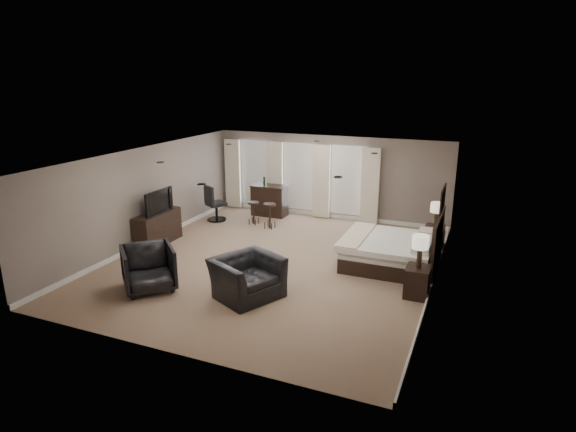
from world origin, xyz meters
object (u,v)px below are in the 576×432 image
at_px(dresser, 158,228).
at_px(armchair_near, 247,271).
at_px(bar_counter, 270,200).
at_px(bar_stool_left, 254,213).
at_px(nightstand_near, 417,282).
at_px(nightstand_far, 434,238).
at_px(desk_chair, 216,203).
at_px(tv, 156,210).
at_px(bed, 389,238).
at_px(lamp_near, 420,252).
at_px(armchair_far, 148,266).
at_px(bar_stool_right, 270,216).
at_px(lamp_far, 436,215).

xyz_separation_m(dresser, armchair_near, (3.70, -1.94, 0.13)).
bearing_deg(bar_counter, bar_stool_left, -92.37).
bearing_deg(dresser, nightstand_near, -4.75).
distance_m(nightstand_far, desk_chair, 6.58).
xyz_separation_m(tv, desk_chair, (0.34, 2.46, -0.37)).
relative_size(bed, desk_chair, 1.88).
height_order(lamp_near, armchair_far, lamp_near).
bearing_deg(bar_counter, lamp_near, -38.48).
xyz_separation_m(bed, nightstand_far, (0.89, 1.45, -0.36)).
relative_size(dresser, tv, 1.37).
relative_size(bar_counter, desk_chair, 1.01).
distance_m(nightstand_far, lamp_near, 2.97).
bearing_deg(dresser, armchair_near, -27.64).
xyz_separation_m(armchair_near, bar_stool_left, (-2.11, 4.50, -0.21)).
bearing_deg(bed, armchair_near, -129.69).
height_order(lamp_near, desk_chair, lamp_near).
xyz_separation_m(nightstand_far, bar_stool_right, (-4.71, 0.05, 0.05)).
height_order(tv, bar_counter, tv).
relative_size(bed, dresser, 1.43).
height_order(bar_stool_left, bar_stool_right, bar_stool_right).
distance_m(nightstand_far, armchair_far, 7.13).
distance_m(dresser, desk_chair, 2.49).
xyz_separation_m(bar_stool_left, desk_chair, (-1.24, -0.10, 0.22)).
relative_size(bed, armchair_near, 1.66).
bearing_deg(bar_stool_right, armchair_near, -71.02).
height_order(armchair_far, bar_stool_left, armchair_far).
bearing_deg(bar_stool_left, armchair_near, -64.87).
bearing_deg(bar_stool_left, bar_stool_right, -16.34).
relative_size(dresser, bar_stool_right, 1.98).
relative_size(tv, bar_stool_right, 1.44).
xyz_separation_m(armchair_far, bar_counter, (0.01, 6.07, -0.03)).
relative_size(bed, armchair_far, 2.03).
height_order(nightstand_far, desk_chair, desk_chair).
xyz_separation_m(armchair_far, desk_chair, (-1.28, 4.90, 0.04)).
distance_m(lamp_near, bar_stool_right, 5.59).
bearing_deg(lamp_far, tv, -161.43).
bearing_deg(armchair_near, nightstand_far, -11.33).
bearing_deg(lamp_near, bar_stool_right, 147.90).
distance_m(nightstand_near, bar_stool_right, 5.56).
xyz_separation_m(bed, bar_stool_left, (-4.44, 1.69, -0.33)).
bearing_deg(nightstand_far, bed, -121.54).
height_order(lamp_far, dresser, lamp_far).
distance_m(bed, bar_stool_left, 4.76).
bearing_deg(dresser, bar_counter, 65.79).
bearing_deg(nightstand_far, armchair_near, -127.10).
xyz_separation_m(dresser, desk_chair, (0.34, 2.46, 0.13)).
relative_size(lamp_near, tv, 0.63).
bearing_deg(desk_chair, tv, 111.44).
bearing_deg(lamp_far, desk_chair, 178.82).
relative_size(lamp_far, bar_stool_right, 0.84).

